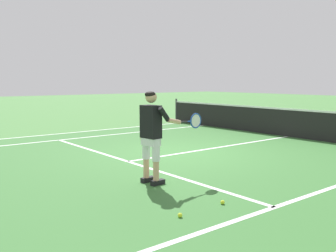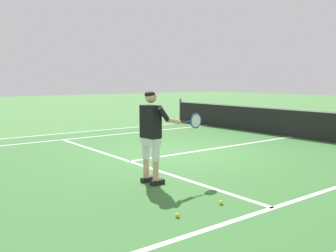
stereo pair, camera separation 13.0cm
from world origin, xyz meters
The scene contains 11 objects.
ground_plane centered at (0.00, 0.00, 0.00)m, with size 80.00×80.00×0.00m, color #477F3D.
court_inner_surface centered at (0.00, -0.63, 0.00)m, with size 10.98×11.04×0.00m, color #387033.
line_service centered at (0.00, -1.71, 0.00)m, with size 8.23×0.10×0.01m, color white.
line_centre_service centered at (0.00, 1.49, 0.00)m, with size 0.10×6.40×0.01m, color white.
line_singles_left centered at (-4.12, -0.63, 0.00)m, with size 0.10×10.64×0.01m, color white.
line_singles_right centered at (4.12, -0.63, 0.00)m, with size 0.10×10.64×0.01m, color white.
line_doubles_left centered at (-5.49, -0.63, 0.00)m, with size 0.10×10.64×0.01m, color white.
tennis_net centered at (0.00, 4.69, 0.50)m, with size 11.96×0.08×1.07m.
tennis_player centered at (1.89, -2.37, 0.99)m, with size 0.62×1.15×1.71m.
tennis_ball_near_feet centered at (3.55, -3.10, 0.03)m, with size 0.07×0.07×0.07m, color #CCE02D.
tennis_ball_by_baseline centered at (3.53, -2.22, 0.03)m, with size 0.07×0.07×0.07m, color #CCE02D.
Camera 2 is at (7.49, -6.27, 1.90)m, focal length 40.22 mm.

